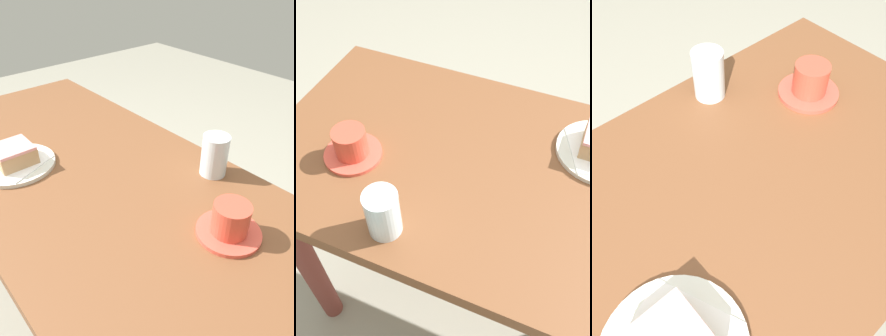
# 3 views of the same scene
# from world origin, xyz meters

# --- Properties ---
(ground_plane) EXTENTS (6.00, 6.00, 0.00)m
(ground_plane) POSITION_xyz_m (0.00, 0.00, 0.00)
(ground_plane) COLOR gray
(table) EXTENTS (1.25, 0.60, 0.71)m
(table) POSITION_xyz_m (0.00, 0.00, 0.60)
(table) COLOR brown
(table) RESTS_ON ground_plane
(water_glass) EXTENTS (0.07, 0.07, 0.11)m
(water_glass) POSITION_xyz_m (0.24, 0.23, 0.76)
(water_glass) COLOR silver
(water_glass) RESTS_ON table
(coffee_cup) EXTENTS (0.13, 0.13, 0.07)m
(coffee_cup) POSITION_xyz_m (0.40, 0.08, 0.74)
(coffee_cup) COLOR #DA4F3E
(coffee_cup) RESTS_ON table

